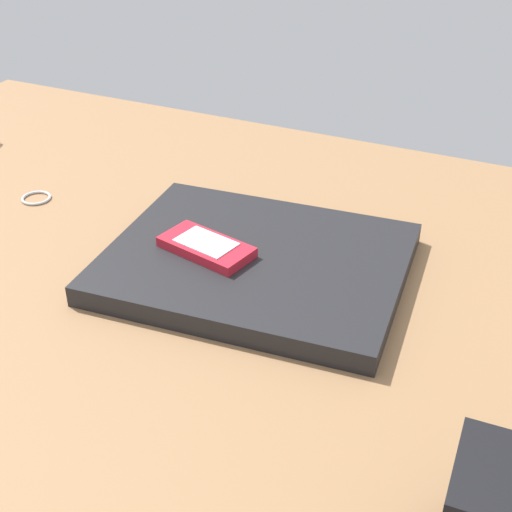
# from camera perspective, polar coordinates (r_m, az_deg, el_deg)

# --- Properties ---
(desk_surface) EXTENTS (1.20, 0.80, 0.03)m
(desk_surface) POSITION_cam_1_polar(r_m,az_deg,el_deg) (0.80, -6.09, -1.00)
(desk_surface) COLOR olive
(desk_surface) RESTS_ON ground
(laptop_closed) EXTENTS (0.33, 0.27, 0.02)m
(laptop_closed) POSITION_cam_1_polar(r_m,az_deg,el_deg) (0.76, -0.00, -0.54)
(laptop_closed) COLOR black
(laptop_closed) RESTS_ON desk_surface
(cell_phone_on_laptop) EXTENTS (0.11, 0.07, 0.01)m
(cell_phone_on_laptop) POSITION_cam_1_polar(r_m,az_deg,el_deg) (0.75, -4.02, 0.75)
(cell_phone_on_laptop) COLOR red
(cell_phone_on_laptop) RESTS_ON laptop_closed
(key_ring) EXTENTS (0.04, 0.04, 0.00)m
(key_ring) POSITION_cam_1_polar(r_m,az_deg,el_deg) (0.95, -17.24, 4.47)
(key_ring) COLOR silver
(key_ring) RESTS_ON desk_surface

